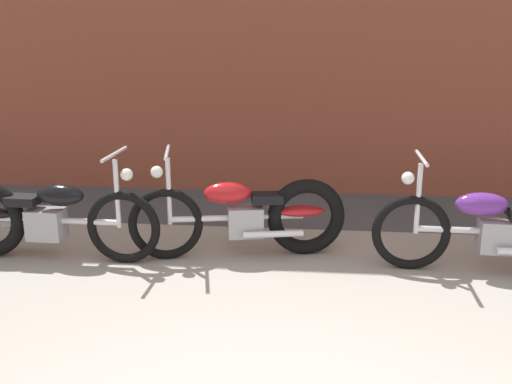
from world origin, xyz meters
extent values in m
cube|color=#9E998E|center=(0.00, 1.75, 0.00)|extent=(36.00, 3.50, 0.01)
torus|color=black|center=(-1.57, 2.43, 0.34)|extent=(0.68, 0.10, 0.68)
cylinder|color=silver|center=(-2.22, 2.44, 0.38)|extent=(1.24, 0.09, 0.06)
cube|color=#99999E|center=(-2.30, 2.45, 0.34)|extent=(0.33, 0.23, 0.28)
ellipsoid|color=black|center=(-2.14, 2.44, 0.62)|extent=(0.44, 0.20, 0.20)
cube|color=black|center=(-2.50, 2.45, 0.56)|extent=(0.29, 0.21, 0.08)
cylinder|color=silver|center=(-1.61, 2.43, 0.65)|extent=(0.05, 0.05, 0.62)
cylinder|color=silver|center=(-1.61, 2.43, 1.01)|extent=(0.05, 0.58, 0.03)
sphere|color=white|center=(-1.51, 2.43, 0.83)|extent=(0.11, 0.11, 0.11)
cylinder|color=silver|center=(-2.54, 2.60, 0.26)|extent=(0.55, 0.07, 0.06)
torus|color=black|center=(-1.21, 2.56, 0.34)|extent=(0.68, 0.21, 0.68)
torus|color=black|center=(0.06, 2.81, 0.36)|extent=(0.74, 0.27, 0.73)
cylinder|color=silver|center=(-0.58, 2.68, 0.38)|extent=(1.22, 0.30, 0.06)
cube|color=#99999E|center=(-0.50, 2.70, 0.34)|extent=(0.36, 0.28, 0.28)
ellipsoid|color=red|center=(-0.66, 2.67, 0.62)|extent=(0.47, 0.27, 0.20)
ellipsoid|color=red|center=(0.01, 2.80, 0.42)|extent=(0.47, 0.26, 0.10)
cube|color=black|center=(-0.30, 2.74, 0.56)|extent=(0.31, 0.25, 0.08)
cylinder|color=silver|center=(-1.18, 2.56, 0.65)|extent=(0.05, 0.05, 0.62)
cylinder|color=silver|center=(-1.18, 2.56, 1.01)|extent=(0.15, 0.57, 0.03)
sphere|color=white|center=(-1.27, 2.54, 0.83)|extent=(0.11, 0.11, 0.11)
cylinder|color=silver|center=(-0.23, 2.60, 0.26)|extent=(0.55, 0.17, 0.06)
torus|color=black|center=(0.98, 2.54, 0.34)|extent=(0.68, 0.09, 0.68)
cylinder|color=silver|center=(1.63, 2.52, 0.38)|extent=(1.24, 0.08, 0.06)
cube|color=#99999E|center=(1.71, 2.52, 0.34)|extent=(0.32, 0.23, 0.28)
ellipsoid|color=#6B2D93|center=(1.55, 2.53, 0.62)|extent=(0.44, 0.20, 0.20)
cylinder|color=silver|center=(1.02, 2.54, 0.65)|extent=(0.04, 0.04, 0.62)
cylinder|color=silver|center=(1.02, 2.54, 1.01)|extent=(0.04, 0.58, 0.03)
sphere|color=white|center=(0.92, 2.54, 0.83)|extent=(0.11, 0.11, 0.11)
camera|label=1|loc=(0.10, -2.37, 2.06)|focal=40.80mm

